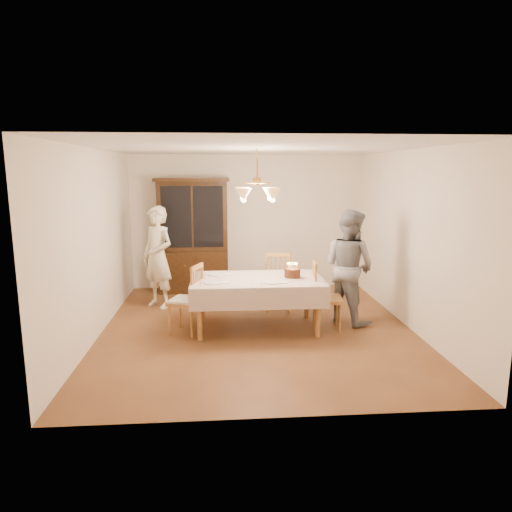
{
  "coord_description": "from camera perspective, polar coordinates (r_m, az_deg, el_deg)",
  "views": [
    {
      "loc": [
        -0.51,
        -6.42,
        2.29
      ],
      "look_at": [
        0.0,
        0.2,
        1.05
      ],
      "focal_mm": 32.0,
      "sensor_mm": 36.0,
      "label": 1
    }
  ],
  "objects": [
    {
      "name": "chair_left_end",
      "position": [
        6.61,
        -8.76,
        -5.67
      ],
      "size": [
        0.55,
        0.56,
        1.0
      ],
      "color": "#99612C",
      "rests_on": "ground"
    },
    {
      "name": "place_setting_near_left",
      "position": [
        6.36,
        -5.24,
        -3.32
      ],
      "size": [
        0.41,
        0.27,
        0.02
      ],
      "color": "white",
      "rests_on": "dining_table"
    },
    {
      "name": "dining_table",
      "position": [
        6.63,
        0.13,
        -3.43
      ],
      "size": [
        1.9,
        1.1,
        0.76
      ],
      "color": "#99612C",
      "rests_on": "ground"
    },
    {
      "name": "chandelier",
      "position": [
        6.44,
        0.14,
        7.8
      ],
      "size": [
        0.62,
        0.62,
        0.73
      ],
      "color": "#BF8C3F",
      "rests_on": "ground"
    },
    {
      "name": "adult_in_grey",
      "position": [
        7.06,
        11.52,
        -1.29
      ],
      "size": [
        1.02,
        1.06,
        1.73
      ],
      "primitive_type": "imported",
      "rotation": [
        0.0,
        0.0,
        2.2
      ],
      "color": "slate",
      "rests_on": "ground"
    },
    {
      "name": "ground",
      "position": [
        6.83,
        0.13,
        -9.0
      ],
      "size": [
        5.0,
        5.0,
        0.0
      ],
      "primitive_type": "plane",
      "color": "brown",
      "rests_on": "ground"
    },
    {
      "name": "room_shell",
      "position": [
        6.47,
        0.14,
        4.3
      ],
      "size": [
        5.0,
        5.0,
        5.0
      ],
      "color": "white",
      "rests_on": "ground"
    },
    {
      "name": "chair_far_side",
      "position": [
        7.59,
        2.71,
        -3.5
      ],
      "size": [
        0.48,
        0.47,
        1.0
      ],
      "color": "#99612C",
      "rests_on": "ground"
    },
    {
      "name": "birthday_cake",
      "position": [
        6.63,
        4.55,
        -2.19
      ],
      "size": [
        0.3,
        0.3,
        0.22
      ],
      "color": "white",
      "rests_on": "dining_table"
    },
    {
      "name": "elderly_woman",
      "position": [
        7.85,
        -12.17,
        -0.14
      ],
      "size": [
        0.74,
        0.72,
        1.72
      ],
      "primitive_type": "imported",
      "rotation": [
        0.0,
        0.0,
        -0.71
      ],
      "color": "white",
      "rests_on": "ground"
    },
    {
      "name": "place_setting_far_left",
      "position": [
        6.85,
        -4.86,
        -2.31
      ],
      "size": [
        0.41,
        0.26,
        0.02
      ],
      "color": "white",
      "rests_on": "dining_table"
    },
    {
      "name": "place_setting_near_right",
      "position": [
        6.35,
        2.22,
        -3.32
      ],
      "size": [
        0.38,
        0.23,
        0.02
      ],
      "color": "white",
      "rests_on": "dining_table"
    },
    {
      "name": "chair_right_end",
      "position": [
        6.77,
        8.76,
        -5.37
      ],
      "size": [
        0.47,
        0.49,
        1.0
      ],
      "color": "#99612C",
      "rests_on": "ground"
    },
    {
      "name": "china_hutch",
      "position": [
        8.78,
        -7.84,
        2.3
      ],
      "size": [
        1.38,
        0.54,
        2.16
      ],
      "color": "black",
      "rests_on": "ground"
    }
  ]
}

